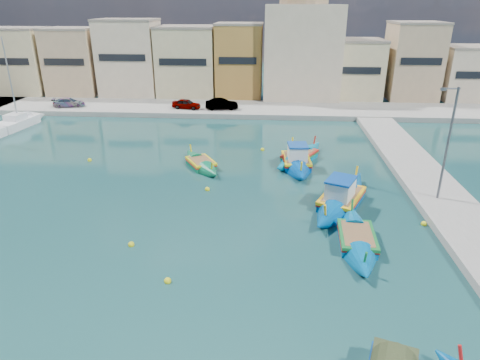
% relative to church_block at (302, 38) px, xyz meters
% --- Properties ---
extents(ground, '(160.00, 160.00, 0.00)m').
position_rel_church_block_xyz_m(ground, '(-10.00, -40.00, -8.41)').
color(ground, '#143A3D').
rests_on(ground, ground).
extents(north_quay, '(80.00, 8.00, 0.60)m').
position_rel_church_block_xyz_m(north_quay, '(-10.00, -8.00, -8.11)').
color(north_quay, gray).
rests_on(north_quay, ground).
extents(north_townhouses, '(83.20, 7.87, 10.19)m').
position_rel_church_block_xyz_m(north_townhouses, '(-3.32, -0.64, -3.41)').
color(north_townhouses, beige).
rests_on(north_townhouses, ground).
extents(church_block, '(10.00, 10.00, 19.10)m').
position_rel_church_block_xyz_m(church_block, '(0.00, 0.00, 0.00)').
color(church_block, beige).
rests_on(church_block, ground).
extents(quay_street_lamp, '(1.18, 0.16, 8.00)m').
position_rel_church_block_xyz_m(quay_street_lamp, '(7.44, -34.00, -4.07)').
color(quay_street_lamp, '#595B60').
rests_on(quay_street_lamp, ground).
extents(parked_cars, '(23.53, 2.37, 1.32)m').
position_rel_church_block_xyz_m(parked_cars, '(-17.79, -9.50, -7.20)').
color(parked_cars, '#4C1919').
rests_on(parked_cars, north_quay).
extents(luzzu_turquoise_cabin, '(6.26, 10.16, 3.27)m').
position_rel_church_block_xyz_m(luzzu_turquoise_cabin, '(0.96, -34.56, -8.01)').
color(luzzu_turquoise_cabin, '#005096').
rests_on(luzzu_turquoise_cabin, ground).
extents(luzzu_blue_cabin, '(2.71, 8.92, 3.11)m').
position_rel_church_block_xyz_m(luzzu_blue_cabin, '(-1.73, -27.18, -8.03)').
color(luzzu_blue_cabin, '#0048A1').
rests_on(luzzu_blue_cabin, ground).
extents(luzzu_cyan_mid, '(5.90, 8.38, 2.51)m').
position_rel_church_block_xyz_m(luzzu_cyan_mid, '(-1.35, -25.72, -8.14)').
color(luzzu_cyan_mid, '#00769F').
rests_on(luzzu_cyan_mid, ground).
extents(luzzu_green, '(4.96, 6.84, 2.17)m').
position_rel_church_block_xyz_m(luzzu_green, '(-9.72, -27.97, -8.18)').
color(luzzu_green, '#0A6F49').
rests_on(luzzu_green, ground).
extents(luzzu_blue_south, '(2.43, 8.53, 2.43)m').
position_rel_church_block_xyz_m(luzzu_blue_south, '(1.11, -39.67, -8.15)').
color(luzzu_blue_south, '#0062A3').
rests_on(luzzu_blue_south, ground).
extents(yacht_north, '(3.11, 7.95, 10.34)m').
position_rel_church_block_xyz_m(yacht_north, '(-31.74, -15.66, -8.00)').
color(yacht_north, white).
rests_on(yacht_north, ground).
extents(mooring_buoys, '(25.72, 21.13, 0.36)m').
position_rel_church_block_xyz_m(mooring_buoys, '(-7.95, -34.22, -8.33)').
color(mooring_buoys, yellow).
rests_on(mooring_buoys, ground).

